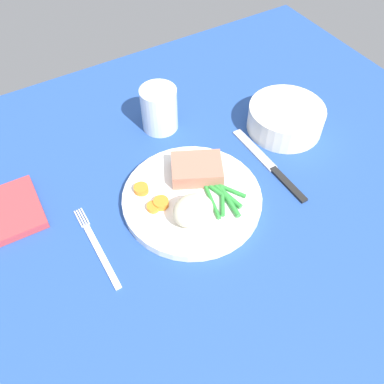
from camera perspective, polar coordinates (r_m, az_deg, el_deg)
dining_table at (r=71.14cm, az=-2.00°, el=-2.09°), size 120.00×90.00×2.00cm
dinner_plate at (r=69.92cm, az=-0.00°, el=-0.93°), size 23.55×23.55×1.60cm
meat_portion at (r=71.40cm, az=0.67°, el=3.18°), size 10.73×9.81×2.71cm
mashed_potatoes at (r=64.53cm, az=0.31°, el=-2.49°), size 6.60×5.65×4.74cm
carrot_slices at (r=68.76cm, az=-5.77°, el=-0.76°), size 4.00×7.30×1.14cm
green_beans at (r=69.14cm, az=4.06°, el=-0.34°), size 6.89×10.27×0.90cm
fork at (r=66.85cm, az=-12.97°, el=-7.41°), size 1.44×16.60×0.40cm
knife at (r=77.03cm, az=10.71°, el=3.59°), size 1.70×20.50×0.64cm
water_glass at (r=81.44cm, az=-4.52°, el=11.03°), size 7.03×7.03×8.78cm
salad_bowl at (r=83.36cm, az=12.82°, el=10.07°), size 14.63×14.63×5.08cm
napkin at (r=74.87cm, az=-24.23°, el=-2.59°), size 11.31×11.98×1.41cm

